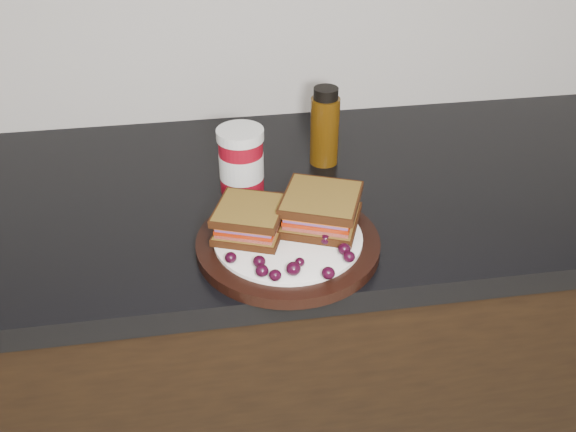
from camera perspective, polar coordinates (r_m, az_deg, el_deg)
name	(u,v)px	position (r m, az deg, el deg)	size (l,w,h in m)	color
base_cabinets	(219,379)	(1.43, -6.12, -14.19)	(3.96, 0.58, 0.86)	black
countertop	(204,203)	(1.14, -7.46, 1.18)	(3.98, 0.60, 0.04)	black
plate	(288,244)	(0.98, 0.00, -2.48)	(0.28, 0.28, 0.02)	black
sandwich_left	(250,220)	(0.97, -3.40, -0.33)	(0.10, 0.10, 0.05)	brown
sandwich_right	(321,210)	(0.98, 2.96, 0.57)	(0.11, 0.11, 0.05)	brown
grape_0	(231,258)	(0.92, -5.11, -3.71)	(0.02, 0.02, 0.02)	black
grape_1	(259,262)	(0.91, -2.57, -4.07)	(0.02, 0.02, 0.02)	black
grape_2	(262,271)	(0.89, -2.33, -4.88)	(0.02, 0.02, 0.02)	black
grape_3	(275,275)	(0.88, -1.15, -5.29)	(0.02, 0.02, 0.02)	black
grape_4	(293,269)	(0.89, 0.48, -4.71)	(0.02, 0.02, 0.02)	black
grape_5	(300,262)	(0.91, 1.05, -4.12)	(0.01, 0.01, 0.01)	black
grape_6	(328,273)	(0.89, 3.60, -5.09)	(0.02, 0.02, 0.02)	black
grape_7	(349,257)	(0.92, 5.45, -3.63)	(0.02, 0.02, 0.02)	black
grape_8	(344,249)	(0.93, 5.02, -2.95)	(0.02, 0.02, 0.02)	black
grape_9	(325,239)	(0.95, 3.35, -2.08)	(0.02, 0.02, 0.02)	black
grape_10	(344,227)	(0.98, 4.99, -0.99)	(0.02, 0.02, 0.02)	black
grape_11	(329,219)	(0.99, 3.63, -0.25)	(0.02, 0.02, 0.02)	black
grape_12	(330,213)	(1.01, 3.73, 0.29)	(0.02, 0.02, 0.02)	black
grape_13	(249,212)	(1.01, -3.51, 0.37)	(0.02, 0.02, 0.02)	black
grape_14	(240,222)	(0.99, -4.28, -0.51)	(0.02, 0.02, 0.02)	black
grape_15	(242,231)	(0.97, -4.12, -1.30)	(0.02, 0.02, 0.02)	black
grape_16	(234,238)	(0.95, -4.81, -1.96)	(0.02, 0.02, 0.02)	black
grape_17	(253,217)	(1.00, -3.15, -0.09)	(0.02, 0.02, 0.02)	black
grape_18	(229,230)	(0.97, -5.27, -1.21)	(0.02, 0.02, 0.02)	black
grape_19	(233,234)	(0.96, -4.87, -1.59)	(0.02, 0.02, 0.02)	black
condiment_jar	(241,161)	(1.10, -4.18, 4.91)	(0.08, 0.08, 0.12)	maroon
oil_bottle	(325,126)	(1.18, 3.29, 7.98)	(0.05, 0.05, 0.15)	#432706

